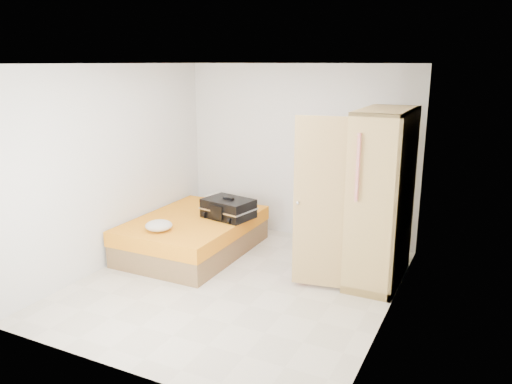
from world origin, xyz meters
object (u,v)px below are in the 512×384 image
at_px(bed, 193,235).
at_px(round_cushion, 159,226).
at_px(wardrobe, 377,202).
at_px(person, 315,207).
at_px(suitcase, 228,208).

relative_size(bed, round_cushion, 5.77).
distance_m(wardrobe, person, 0.74).
xyz_separation_m(wardrobe, person, (-0.69, -0.24, -0.10)).
relative_size(wardrobe, person, 1.16).
bearing_deg(suitcase, person, -1.27).
bearing_deg(bed, round_cushion, -98.91).
xyz_separation_m(bed, round_cushion, (-0.10, -0.64, 0.32)).
height_order(wardrobe, person, wardrobe).
height_order(bed, person, person).
relative_size(wardrobe, round_cushion, 5.99).
relative_size(bed, suitcase, 2.66).
xyz_separation_m(wardrobe, round_cushion, (-2.60, -0.83, -0.43)).
height_order(suitcase, round_cushion, suitcase).
bearing_deg(round_cushion, suitcase, 58.98).
relative_size(bed, wardrobe, 0.96).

